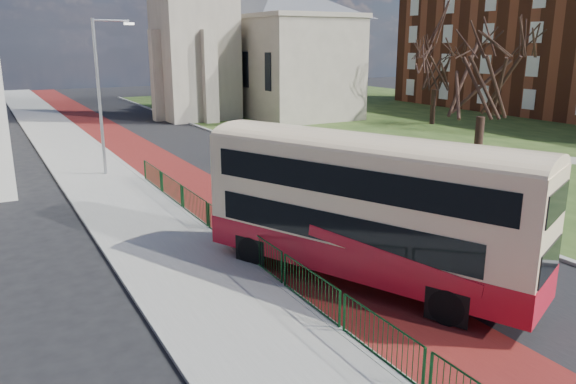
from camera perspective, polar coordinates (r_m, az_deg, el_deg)
ground at (r=17.45m, az=9.62°, el=-8.73°), size 160.00×160.00×0.00m
road_carriageway at (r=35.10m, az=-9.04°, el=3.38°), size 9.00×120.00×0.01m
bus_lane at (r=34.30m, az=-13.28°, el=2.90°), size 3.40×120.00×0.01m
pavement_west at (r=33.50m, az=-19.53°, el=2.24°), size 4.00×120.00×0.12m
kerb_west at (r=33.86m, az=-16.21°, el=2.65°), size 0.25×120.00×0.13m
kerb_east at (r=38.64m, az=-3.65°, el=4.69°), size 0.25×80.00×0.13m
grass_green at (r=50.36m, az=17.38°, el=6.40°), size 40.00×80.00×0.04m
footpath at (r=38.18m, az=24.03°, el=3.27°), size 18.84×32.82×0.03m
pedestrian_railing at (r=19.00m, az=-4.96°, el=-4.77°), size 0.07×24.00×1.12m
streetlamp at (r=31.01m, az=-18.41°, el=9.87°), size 2.13×0.18×8.00m
bus at (r=16.44m, az=7.79°, el=-1.14°), size 6.31×10.25×4.26m
winter_tree_near at (r=28.30m, az=19.47°, el=12.74°), size 7.00×7.00×8.97m
winter_tree_far at (r=50.51m, az=14.80°, el=12.65°), size 6.71×6.71×7.62m
litter_bin at (r=29.25m, az=11.59°, el=2.06°), size 0.85×0.85×1.04m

